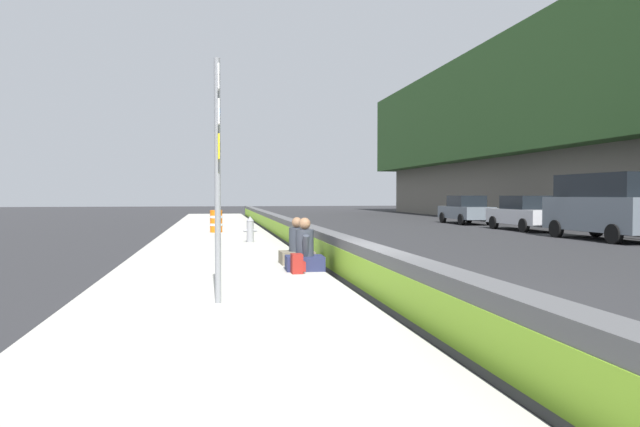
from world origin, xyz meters
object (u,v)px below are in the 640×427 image
(fire_hydrant, at_px, (250,229))
(construction_barrel, at_px, (216,221))
(parked_car_third, at_px, (605,205))
(parked_car_fourth, at_px, (525,213))
(backpack, at_px, (297,264))
(seated_person_middle, at_px, (297,249))
(seated_person_foreground, at_px, (305,254))
(parked_car_midline, at_px, (466,210))
(route_sign_post, at_px, (218,161))

(fire_hydrant, height_order, construction_barrel, construction_barrel)
(construction_barrel, height_order, parked_car_third, parked_car_third)
(parked_car_fourth, bearing_deg, backpack, 136.61)
(seated_person_middle, height_order, parked_car_third, parked_car_third)
(fire_hydrant, relative_size, backpack, 2.20)
(seated_person_middle, height_order, backpack, seated_person_middle)
(seated_person_foreground, xyz_separation_m, parked_car_midline, (20.09, -13.01, 0.37))
(backpack, height_order, construction_barrel, construction_barrel)
(backpack, relative_size, construction_barrel, 0.42)
(seated_person_middle, bearing_deg, parked_car_midline, -34.47)
(seated_person_foreground, distance_m, parked_car_fourth, 18.87)
(fire_hydrant, height_order, seated_person_foreground, seated_person_foreground)
(fire_hydrant, xyz_separation_m, parked_car_fourth, (6.17, -13.77, 0.27))
(construction_barrel, xyz_separation_m, parked_car_third, (-5.30, -14.69, 0.73))
(seated_person_middle, height_order, parked_car_fourth, parked_car_fourth)
(route_sign_post, distance_m, fire_hydrant, 11.03)
(route_sign_post, distance_m, construction_barrel, 16.32)
(route_sign_post, height_order, parked_car_third, route_sign_post)
(seated_person_foreground, xyz_separation_m, construction_barrel, (12.82, 1.81, 0.13))
(route_sign_post, height_order, seated_person_middle, route_sign_post)
(seated_person_foreground, bearing_deg, fire_hydrant, 5.31)
(fire_hydrant, relative_size, parked_car_midline, 0.19)
(route_sign_post, xyz_separation_m, parked_car_midline, (23.51, -14.84, -1.37))
(construction_barrel, height_order, parked_car_fourth, parked_car_fourth)
(route_sign_post, distance_m, parked_car_fourth, 22.66)
(route_sign_post, relative_size, construction_barrel, 3.79)
(fire_hydrant, height_order, backpack, fire_hydrant)
(route_sign_post, xyz_separation_m, seated_person_middle, (4.56, -1.83, -1.75))
(seated_person_middle, bearing_deg, route_sign_post, 158.12)
(construction_barrel, bearing_deg, backpack, -173.22)
(backpack, bearing_deg, seated_person_middle, -7.94)
(route_sign_post, bearing_deg, parked_car_third, -53.38)
(fire_hydrant, bearing_deg, parked_car_third, -89.63)
(parked_car_third, bearing_deg, construction_barrel, 70.16)
(backpack, bearing_deg, construction_barrel, 6.78)
(fire_hydrant, bearing_deg, route_sign_post, 173.99)
(backpack, distance_m, construction_barrel, 13.39)
(seated_person_middle, bearing_deg, parked_car_third, -63.67)
(seated_person_foreground, distance_m, construction_barrel, 12.94)
(route_sign_post, height_order, backpack, route_sign_post)
(seated_person_foreground, relative_size, parked_car_fourth, 0.25)
(fire_hydrant, distance_m, backpack, 7.92)
(backpack, distance_m, parked_car_third, 15.39)
(seated_person_middle, xyz_separation_m, parked_car_midline, (18.95, -13.01, 0.38))
(seated_person_foreground, bearing_deg, seated_person_middle, 0.03)
(parked_car_midline, bearing_deg, fire_hydrant, 132.75)
(parked_car_third, height_order, parked_car_midline, parked_car_third)
(route_sign_post, xyz_separation_m, construction_barrel, (16.24, -0.03, -1.61))
(construction_barrel, bearing_deg, parked_car_midline, -63.84)
(parked_car_fourth, bearing_deg, parked_car_third, 178.17)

